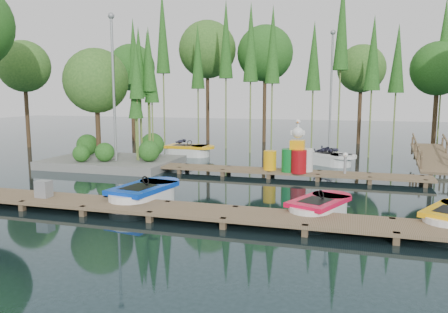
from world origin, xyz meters
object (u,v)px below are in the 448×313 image
(yellow_barrel, at_px, (270,160))
(boat_blue, at_px, (144,195))
(boat_red, at_px, (319,209))
(utility_cabinet, at_px, (44,189))
(drum_cluster, at_px, (298,157))
(island, at_px, (108,101))
(boat_yellow_far, at_px, (188,151))

(yellow_barrel, bearing_deg, boat_blue, -117.50)
(boat_blue, distance_m, yellow_barrel, 6.60)
(boat_red, distance_m, utility_cabinet, 8.61)
(boat_blue, distance_m, drum_cluster, 7.12)
(yellow_barrel, xyz_separation_m, drum_cluster, (1.21, -0.16, 0.23))
(boat_blue, distance_m, boat_red, 5.58)
(boat_red, relative_size, drum_cluster, 1.27)
(island, distance_m, drum_cluster, 9.78)
(island, relative_size, boat_red, 2.41)
(boat_yellow_far, relative_size, drum_cluster, 1.36)
(island, xyz_separation_m, boat_yellow_far, (2.57, 4.11, -2.87))
(boat_blue, xyz_separation_m, utility_cabinet, (-2.93, -1.16, 0.28))
(island, height_order, yellow_barrel, island)
(boat_yellow_far, bearing_deg, yellow_barrel, -19.53)
(island, bearing_deg, utility_cabinet, -73.54)
(island, height_order, boat_blue, island)
(boat_yellow_far, bearing_deg, boat_red, -31.11)
(island, xyz_separation_m, boat_blue, (5.23, -6.63, -2.90))
(island, relative_size, yellow_barrel, 8.12)
(boat_red, height_order, utility_cabinet, utility_cabinet)
(island, height_order, drum_cluster, island)
(yellow_barrel, bearing_deg, utility_cabinet, -130.45)
(boat_yellow_far, distance_m, drum_cluster, 8.58)
(boat_yellow_far, relative_size, utility_cabinet, 5.66)
(utility_cabinet, bearing_deg, yellow_barrel, 49.55)
(drum_cluster, bearing_deg, utility_cabinet, -136.36)
(boat_red, height_order, boat_yellow_far, boat_yellow_far)
(island, distance_m, boat_red, 12.97)
(boat_red, distance_m, drum_cluster, 5.78)
(boat_red, relative_size, utility_cabinet, 5.27)
(boat_red, bearing_deg, utility_cabinet, -148.67)
(boat_blue, relative_size, yellow_barrel, 3.78)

